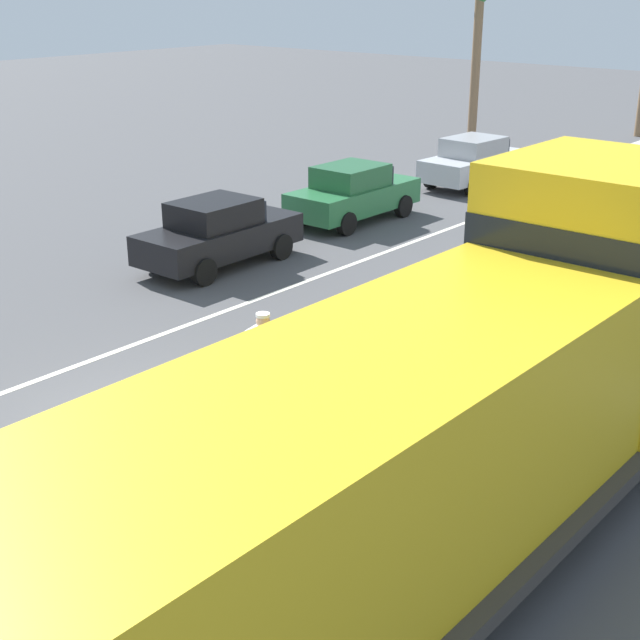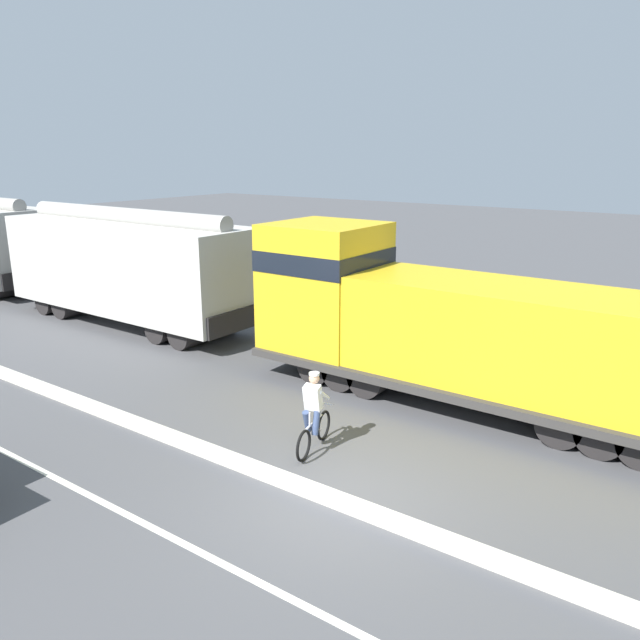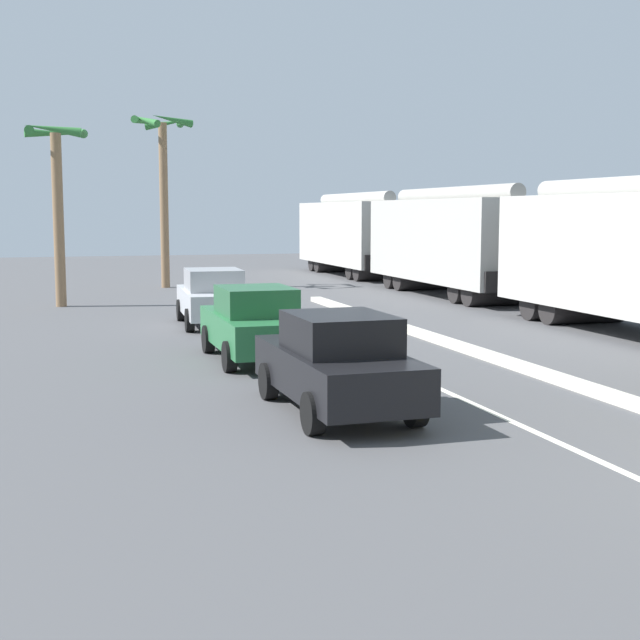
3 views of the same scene
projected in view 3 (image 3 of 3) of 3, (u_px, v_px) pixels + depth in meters
name	position (u px, v px, depth m)	size (l,w,h in m)	color
median_curb	(613.00, 397.00, 15.29)	(0.36, 36.00, 0.16)	beige
lane_stripe	(487.00, 410.00, 14.61)	(0.14, 36.00, 0.01)	silver
hopper_car_middle	(453.00, 242.00, 34.16)	(2.90, 10.60, 4.18)	#AFADA5
hopper_car_trailing	(354.00, 235.00, 45.18)	(2.90, 10.60, 4.18)	#B7B4AC
parked_car_black	(337.00, 363.00, 14.34)	(1.88, 4.23, 1.62)	black
parked_car_green	(255.00, 323.00, 19.40)	(1.85, 4.21, 1.62)	#286B3D
parked_car_silver	(213.00, 297.00, 25.39)	(1.99, 4.28, 1.62)	#B7BABF
palm_tree_near	(56.00, 177.00, 29.99)	(2.23, 2.31, 6.18)	#846647
palm_tree_far	(163.00, 163.00, 37.54)	(2.59, 2.60, 7.37)	#846647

